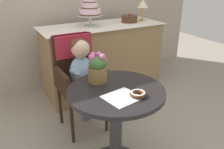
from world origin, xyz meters
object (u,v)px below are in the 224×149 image
at_px(seated_child, 83,69).
at_px(table_lamp, 143,4).
at_px(tiered_cake_stand, 90,9).
at_px(donut_front, 138,94).
at_px(flower_vase, 97,68).
at_px(cafe_table, 116,114).
at_px(round_layer_cake, 129,19).
at_px(wicker_chair, 77,68).

height_order(seated_child, table_lamp, table_lamp).
distance_m(tiered_cake_stand, table_lamp, 0.77).
distance_m(donut_front, flower_vase, 0.39).
height_order(cafe_table, round_layer_cake, round_layer_cake).
distance_m(cafe_table, tiered_cake_stand, 1.48).
bearing_deg(seated_child, tiered_cake_stand, 60.19).
bearing_deg(wicker_chair, donut_front, -77.46).
xyz_separation_m(donut_front, table_lamp, (1.08, 1.46, 0.38)).
distance_m(wicker_chair, tiered_cake_stand, 0.84).
height_order(wicker_chair, table_lamp, table_lamp).
distance_m(seated_child, table_lamp, 1.45).
bearing_deg(cafe_table, tiered_cake_stand, 73.30).
height_order(cafe_table, flower_vase, flower_vase).
relative_size(cafe_table, wicker_chair, 0.75).
xyz_separation_m(wicker_chair, table_lamp, (1.18, 0.57, 0.48)).
relative_size(seated_child, flower_vase, 3.17).
height_order(wicker_chair, tiered_cake_stand, tiered_cake_stand).
xyz_separation_m(tiered_cake_stand, round_layer_cake, (0.56, -0.00, -0.16)).
relative_size(wicker_chair, tiered_cake_stand, 2.81).
xyz_separation_m(wicker_chair, donut_front, (0.11, -0.89, 0.10)).
distance_m(cafe_table, round_layer_cake, 1.67).
height_order(tiered_cake_stand, round_layer_cake, tiered_cake_stand).
distance_m(round_layer_cake, table_lamp, 0.27).
bearing_deg(wicker_chair, tiered_cake_stand, 59.66).
xyz_separation_m(cafe_table, wicker_chair, (-0.03, 0.73, 0.13)).
height_order(round_layer_cake, table_lamp, table_lamp).
xyz_separation_m(cafe_table, flower_vase, (-0.05, 0.19, 0.32)).
distance_m(seated_child, flower_vase, 0.41).
bearing_deg(seated_child, flower_vase, -94.18).
xyz_separation_m(cafe_table, round_layer_cake, (0.95, 1.30, 0.44)).
height_order(seated_child, tiered_cake_stand, tiered_cake_stand).
bearing_deg(round_layer_cake, wicker_chair, -149.89).
bearing_deg(tiered_cake_stand, seated_child, -119.81).
distance_m(wicker_chair, seated_child, 0.16).
distance_m(seated_child, tiered_cake_stand, 0.94).
bearing_deg(donut_front, tiered_cake_stand, 78.01).
height_order(cafe_table, tiered_cake_stand, tiered_cake_stand).
bearing_deg(tiered_cake_stand, donut_front, -101.99).
distance_m(seated_child, donut_front, 0.75).
relative_size(tiered_cake_stand, table_lamp, 1.19).
bearing_deg(tiered_cake_stand, cafe_table, -106.70).
bearing_deg(donut_front, seated_child, 98.19).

